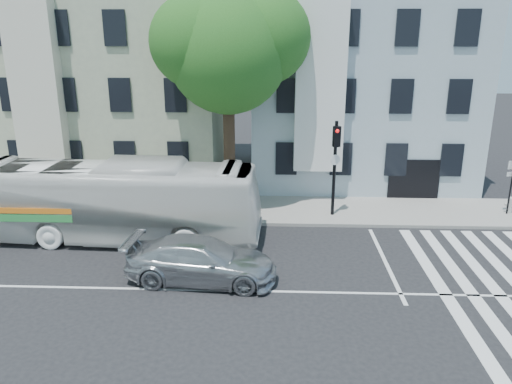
# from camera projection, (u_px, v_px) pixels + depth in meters

# --- Properties ---
(ground) EXTENTS (120.00, 120.00, 0.00)m
(ground) POSITION_uv_depth(u_px,v_px,m) (208.00, 290.00, 16.98)
(ground) COLOR black
(ground) RESTS_ON ground
(sidewalk_far) EXTENTS (80.00, 4.00, 0.15)m
(sidewalk_far) POSITION_uv_depth(u_px,v_px,m) (229.00, 209.00, 24.57)
(sidewalk_far) COLOR gray
(sidewalk_far) RESTS_ON ground
(building_left) EXTENTS (12.00, 10.00, 11.00)m
(building_left) POSITION_uv_depth(u_px,v_px,m) (122.00, 83.00, 29.86)
(building_left) COLOR #9AA187
(building_left) RESTS_ON ground
(building_right) EXTENTS (12.00, 10.00, 11.00)m
(building_right) POSITION_uv_depth(u_px,v_px,m) (357.00, 84.00, 29.33)
(building_right) COLOR #A3B4C2
(building_right) RESTS_ON ground
(street_tree) EXTENTS (7.30, 5.90, 11.10)m
(street_tree) POSITION_uv_depth(u_px,v_px,m) (229.00, 45.00, 22.92)
(street_tree) COLOR #2D2116
(street_tree) RESTS_ON ground
(bus) EXTENTS (3.25, 12.22, 3.38)m
(bus) POSITION_uv_depth(u_px,v_px,m) (115.00, 201.00, 20.78)
(bus) COLOR silver
(bus) RESTS_ON ground
(sedan) EXTENTS (2.58, 5.45, 1.54)m
(sedan) POSITION_uv_depth(u_px,v_px,m) (201.00, 260.00, 17.46)
(sedan) COLOR #B1B3B8
(sedan) RESTS_ON ground
(hedge) EXTENTS (8.50, 2.50, 0.70)m
(hedge) POSITION_uv_depth(u_px,v_px,m) (92.00, 211.00, 23.06)
(hedge) COLOR #2F5D1E
(hedge) RESTS_ON sidewalk_far
(traffic_signal) EXTENTS (0.46, 0.54, 4.61)m
(traffic_signal) POSITION_uv_depth(u_px,v_px,m) (335.00, 157.00, 22.72)
(traffic_signal) COLOR black
(traffic_signal) RESTS_ON ground
(fire_hydrant) EXTENTS (0.46, 0.29, 0.81)m
(fire_hydrant) POSITION_uv_depth(u_px,v_px,m) (510.00, 205.00, 23.77)
(fire_hydrant) COLOR #B0B0AC
(fire_hydrant) RESTS_ON sidewalk_far
(far_sign_pole) EXTENTS (0.49, 0.22, 2.76)m
(far_sign_pole) POSITION_uv_depth(u_px,v_px,m) (512.00, 179.00, 23.27)
(far_sign_pole) COLOR black
(far_sign_pole) RESTS_ON sidewalk_far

